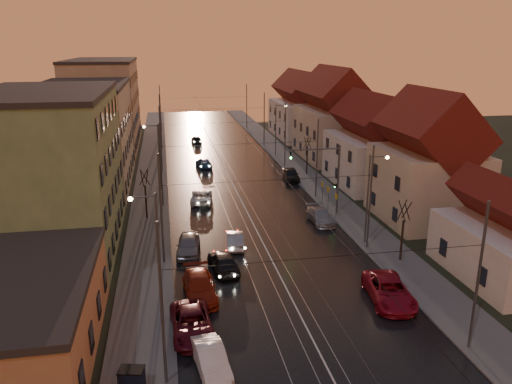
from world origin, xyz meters
TOP-DOWN VIEW (x-y plane):
  - ground at (0.00, 0.00)m, footprint 160.00×160.00m
  - road at (0.00, 40.00)m, footprint 16.00×120.00m
  - sidewalk_left at (-10.00, 40.00)m, footprint 4.00×120.00m
  - sidewalk_right at (10.00, 40.00)m, footprint 4.00×120.00m
  - tram_rail_0 at (-2.20, 40.00)m, footprint 0.06×120.00m
  - tram_rail_1 at (-0.77, 40.00)m, footprint 0.06×120.00m
  - tram_rail_2 at (0.77, 40.00)m, footprint 0.06×120.00m
  - tram_rail_3 at (2.20, 40.00)m, footprint 0.06×120.00m
  - apartment_left_1 at (-17.50, 14.00)m, footprint 10.00×18.00m
  - apartment_left_2 at (-17.50, 34.00)m, footprint 10.00×20.00m
  - apartment_left_3 at (-17.50, 58.00)m, footprint 10.00×24.00m
  - house_right_1 at (17.00, 15.00)m, footprint 8.67×10.20m
  - house_right_2 at (17.00, 28.00)m, footprint 9.18×12.24m
  - house_right_3 at (17.00, 43.00)m, footprint 9.18×14.28m
  - house_right_4 at (17.00, 61.00)m, footprint 9.18×16.32m
  - catenary_pole_l_0 at (-8.60, -6.00)m, footprint 0.16×0.16m
  - catenary_pole_r_0 at (8.60, -6.00)m, footprint 0.16×0.16m
  - catenary_pole_l_1 at (-8.60, 9.00)m, footprint 0.16×0.16m
  - catenary_pole_r_1 at (8.60, 9.00)m, footprint 0.16×0.16m
  - catenary_pole_l_2 at (-8.60, 24.00)m, footprint 0.16×0.16m
  - catenary_pole_r_2 at (8.60, 24.00)m, footprint 0.16×0.16m
  - catenary_pole_l_3 at (-8.60, 39.00)m, footprint 0.16×0.16m
  - catenary_pole_r_3 at (8.60, 39.00)m, footprint 0.16×0.16m
  - catenary_pole_l_4 at (-8.60, 54.00)m, footprint 0.16×0.16m
  - catenary_pole_r_4 at (8.60, 54.00)m, footprint 0.16×0.16m
  - catenary_pole_l_5 at (-8.60, 72.00)m, footprint 0.16×0.16m
  - catenary_pole_r_5 at (8.60, 72.00)m, footprint 0.16×0.16m
  - street_lamp_0 at (-9.10, 2.00)m, footprint 1.75×0.32m
  - street_lamp_1 at (9.10, 10.00)m, footprint 1.75×0.32m
  - street_lamp_2 at (-9.10, 30.00)m, footprint 1.75×0.32m
  - street_lamp_3 at (9.10, 46.00)m, footprint 1.75×0.32m
  - traffic_light_mast at (7.99, 18.00)m, footprint 5.30×0.32m
  - bare_tree_0 at (-10.20, 20.00)m, footprint 1.09×1.09m
  - bare_tree_1 at (10.20, 6.00)m, footprint 1.09×1.09m
  - bare_tree_2 at (10.40, 34.00)m, footprint 1.09×1.09m
  - driving_car_0 at (-4.10, 6.74)m, footprint 2.36×4.77m
  - driving_car_1 at (-2.52, 11.31)m, footprint 1.86×4.20m
  - driving_car_2 at (-4.39, 24.47)m, footprint 2.83×5.08m
  - driving_car_3 at (-2.79, 40.56)m, footprint 2.32×4.63m
  - driving_car_4 at (-2.59, 58.42)m, footprint 1.78×4.14m
  - parked_left_0 at (-6.20, -5.29)m, footprint 2.03×4.39m
  - parked_left_1 at (-7.01, -1.52)m, footprint 2.64×5.33m
  - parked_left_2 at (-6.20, 3.01)m, footprint 2.32×5.33m
  - parked_left_3 at (-6.56, 10.63)m, footprint 2.35×4.79m
  - parked_right_0 at (6.44, 0.05)m, footprint 3.35×5.98m
  - parked_right_1 at (6.56, 15.83)m, footprint 1.97×4.70m
  - parked_right_2 at (7.60, 31.55)m, footprint 2.35×4.80m
  - dumpster at (-10.30, -6.23)m, footprint 1.35×1.05m

SIDE VIEW (x-z plane):
  - ground at x=0.00m, z-range 0.00..0.00m
  - road at x=0.00m, z-range 0.00..0.04m
  - tram_rail_0 at x=-2.20m, z-range 0.04..0.07m
  - tram_rail_1 at x=-0.77m, z-range 0.04..0.07m
  - tram_rail_2 at x=0.77m, z-range 0.04..0.07m
  - tram_rail_3 at x=2.20m, z-range 0.04..0.07m
  - sidewalk_left at x=-10.00m, z-range 0.00..0.15m
  - sidewalk_right at x=10.00m, z-range 0.00..0.15m
  - driving_car_3 at x=-2.79m, z-range 0.00..1.29m
  - driving_car_1 at x=-2.52m, z-range 0.00..1.34m
  - driving_car_2 at x=-4.39m, z-range 0.00..1.34m
  - parked_right_1 at x=6.56m, z-range 0.00..1.36m
  - driving_car_4 at x=-2.59m, z-range 0.00..1.39m
  - parked_left_0 at x=-6.20m, z-range 0.00..1.39m
  - dumpster at x=-10.30m, z-range 0.15..1.25m
  - parked_left_1 at x=-7.01m, z-range 0.00..1.45m
  - parked_left_2 at x=-6.20m, z-range 0.00..1.52m
  - driving_car_0 at x=-4.10m, z-range 0.00..1.56m
  - parked_left_3 at x=-6.56m, z-range 0.00..1.57m
  - parked_right_2 at x=7.60m, z-range 0.00..1.58m
  - parked_right_0 at x=6.44m, z-range 0.00..1.58m
  - bare_tree_0 at x=-10.20m, z-range -0.07..5.04m
  - bare_tree_1 at x=10.20m, z-range -0.07..5.04m
  - bare_tree_2 at x=10.40m, z-range -0.07..5.04m
  - catenary_pole_l_0 at x=-8.60m, z-range 0.00..9.00m
  - catenary_pole_r_0 at x=8.60m, z-range 0.00..9.00m
  - catenary_pole_l_1 at x=-8.60m, z-range 0.00..9.00m
  - catenary_pole_r_1 at x=8.60m, z-range 0.00..9.00m
  - catenary_pole_l_2 at x=-8.60m, z-range 0.00..9.00m
  - catenary_pole_r_2 at x=8.60m, z-range 0.00..9.00m
  - catenary_pole_l_3 at x=-8.60m, z-range 0.00..9.00m
  - catenary_pole_r_3 at x=8.60m, z-range 0.00..9.00m
  - catenary_pole_l_4 at x=-8.60m, z-range 0.00..9.00m
  - catenary_pole_r_4 at x=8.60m, z-range 0.00..9.00m
  - catenary_pole_l_5 at x=-8.60m, z-range 0.00..9.00m
  - catenary_pole_r_5 at x=8.60m, z-range 0.00..9.00m
  - traffic_light_mast at x=7.99m, z-range 1.00..8.20m
  - house_right_2 at x=17.00m, z-range 0.04..9.24m
  - street_lamp_0 at x=-9.10m, z-range 0.89..8.89m
  - street_lamp_1 at x=9.10m, z-range 0.89..8.89m
  - street_lamp_2 at x=-9.10m, z-range 0.89..8.89m
  - street_lamp_3 at x=9.10m, z-range 0.89..8.89m
  - house_right_4 at x=17.00m, z-range 0.05..10.05m
  - house_right_1 at x=17.00m, z-range 0.05..10.85m
  - house_right_3 at x=17.00m, z-range 0.05..11.55m
  - apartment_left_2 at x=-17.50m, z-range 0.00..12.00m
  - apartment_left_1 at x=-17.50m, z-range 0.00..13.00m
  - apartment_left_3 at x=-17.50m, z-range 0.00..14.00m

